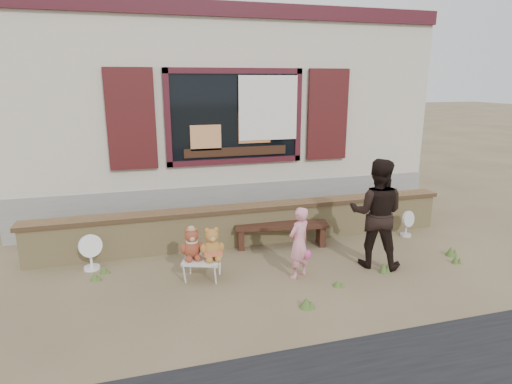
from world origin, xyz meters
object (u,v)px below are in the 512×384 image
object	(u,v)px
child	(299,243)
teddy_bear_left	(192,243)
adult	(376,213)
teddy_bear_right	(212,243)
folding_chair	(202,260)
bench	(281,230)

from	to	relation	value
child	teddy_bear_left	bearing A→B (deg)	-42.99
adult	teddy_bear_right	bearing A→B (deg)	28.08
teddy_bear_left	child	bearing A→B (deg)	6.00
folding_chair	child	xyz separation A→B (m)	(1.30, -0.32, 0.23)
adult	teddy_bear_left	bearing A→B (deg)	26.46
folding_chair	teddy_bear_left	distance (m)	0.29
child	adult	bearing A→B (deg)	154.90
bench	teddy_bear_left	size ratio (longest dim) A/B	3.53
folding_chair	teddy_bear_right	bearing A→B (deg)	0.00
folding_chair	adult	xyz separation A→B (m)	(2.53, -0.24, 0.53)
teddy_bear_left	adult	distance (m)	2.70
adult	child	bearing A→B (deg)	36.22
child	adult	distance (m)	1.27
teddy_bear_left	teddy_bear_right	xyz separation A→B (m)	(0.26, -0.10, 0.01)
bench	adult	distance (m)	1.62
teddy_bear_right	folding_chair	bearing A→B (deg)	180.00
adult	bench	bearing A→B (deg)	-11.99
bench	folding_chair	xyz separation A→B (m)	(-1.45, -0.83, -0.01)
teddy_bear_left	child	distance (m)	1.48
teddy_bear_left	child	size ratio (longest dim) A/B	0.44
teddy_bear_left	child	world-z (taller)	child
teddy_bear_right	adult	world-z (taller)	adult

